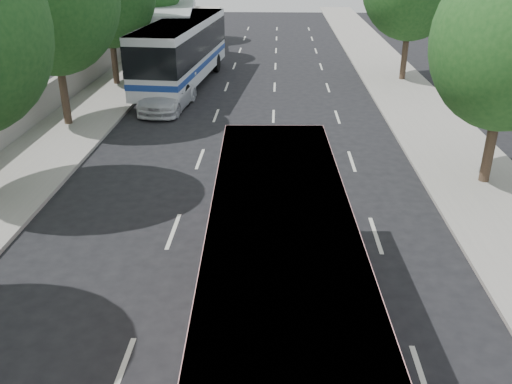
# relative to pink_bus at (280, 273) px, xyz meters

# --- Properties ---
(ground) EXTENTS (120.00, 120.00, 0.00)m
(ground) POSITION_rel_pink_bus_xyz_m (-1.30, 1.37, -2.12)
(ground) COLOR black
(ground) RESTS_ON ground
(sidewalk_left) EXTENTS (4.00, 90.00, 0.15)m
(sidewalk_left) POSITION_rel_pink_bus_xyz_m (-9.80, 21.37, -2.04)
(sidewalk_left) COLOR #9E998E
(sidewalk_left) RESTS_ON ground
(sidewalk_right) EXTENTS (4.00, 90.00, 0.12)m
(sidewalk_right) POSITION_rel_pink_bus_xyz_m (7.20, 21.37, -2.06)
(sidewalk_right) COLOR #9E998E
(sidewalk_right) RESTS_ON ground
(low_wall) EXTENTS (0.30, 90.00, 1.50)m
(low_wall) POSITION_rel_pink_bus_xyz_m (-11.60, 21.37, -1.22)
(low_wall) COLOR #9E998E
(low_wall) RESTS_ON sidewalk_left
(pink_bus) EXTENTS (3.08, 10.75, 3.40)m
(pink_bus) POSITION_rel_pink_bus_xyz_m (0.00, 0.00, 0.00)
(pink_bus) COLOR pink
(pink_bus) RESTS_ON ground
(pink_taxi) EXTENTS (2.27, 4.67, 1.53)m
(pink_taxi) POSITION_rel_pink_bus_xyz_m (-0.30, 5.24, -1.35)
(pink_taxi) COLOR #FE1676
(pink_taxi) RESTS_ON ground
(white_pickup) EXTENTS (2.64, 5.32, 1.49)m
(white_pickup) POSITION_rel_pink_bus_xyz_m (-5.80, 18.55, -1.38)
(white_pickup) COLOR silver
(white_pickup) RESTS_ON ground
(tour_coach_front) EXTENTS (3.87, 12.91, 3.81)m
(tour_coach_front) POSITION_rel_pink_bus_xyz_m (-5.80, 23.55, 0.17)
(tour_coach_front) COLOR white
(tour_coach_front) RESTS_ON ground
(tour_coach_rear) EXTENTS (4.35, 13.34, 3.92)m
(tour_coach_rear) POSITION_rel_pink_bus_xyz_m (-7.60, 30.97, 0.24)
(tour_coach_rear) COLOR silver
(tour_coach_rear) RESTS_ON ground
(taxi_roof_sign) EXTENTS (0.57, 0.24, 0.18)m
(taxi_roof_sign) POSITION_rel_pink_bus_xyz_m (-0.30, 5.24, -0.49)
(taxi_roof_sign) COLOR silver
(taxi_roof_sign) RESTS_ON pink_taxi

